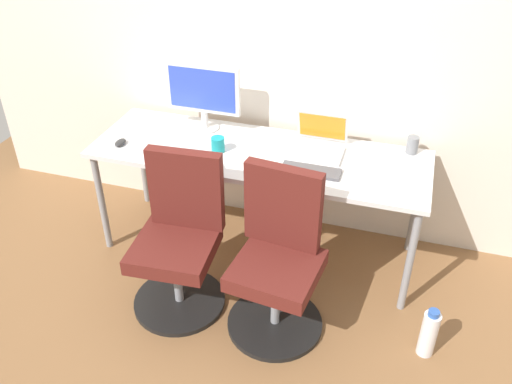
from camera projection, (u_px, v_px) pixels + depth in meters
The scene contains 14 objects.
ground_plane at pixel (258, 247), 3.69m from camera, with size 5.28×5.28×0.00m, color brown.
back_wall at pixel (279, 39), 3.30m from camera, with size 4.40×0.04×2.60m, color silver.
desk at pixel (258, 160), 3.32m from camera, with size 2.04×0.67×0.74m.
office_chair_left at pixel (179, 241), 3.07m from camera, with size 0.54×0.54×0.94m.
office_chair_right at pixel (278, 261), 2.93m from camera, with size 0.54×0.54×0.94m.
water_bottle_on_floor at pixel (429, 333), 2.87m from camera, with size 0.09×0.09×0.31m.
desktop_monitor at pixel (203, 93), 3.40m from camera, with size 0.48×0.18×0.43m.
open_laptop at pixel (319, 142), 3.28m from camera, with size 0.31×0.29×0.22m.
keyboard_by_monitor at pixel (177, 161), 3.18m from camera, with size 0.34×0.12×0.02m, color #2D2D2D.
keyboard_by_laptop at pixel (311, 171), 3.09m from camera, with size 0.34×0.12×0.02m, color #515156.
mouse_by_monitor at pixel (217, 167), 3.11m from camera, with size 0.06×0.10×0.03m, color #B7B7B7.
mouse_by_laptop at pixel (120, 142), 3.35m from camera, with size 0.06×0.10×0.03m, color #2D2D2D.
coffee_mug at pixel (218, 145), 3.27m from camera, with size 0.08×0.08×0.09m, color teal.
pen_cup at pixel (412, 145), 3.25m from camera, with size 0.07×0.07×0.10m, color slate.
Camera 1 is at (0.83, -2.74, 2.37)m, focal length 38.31 mm.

